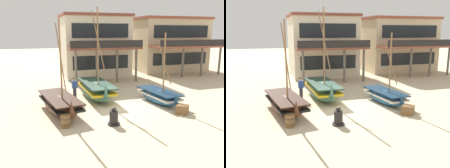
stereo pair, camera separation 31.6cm
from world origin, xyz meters
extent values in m
plane|color=beige|center=(0.00, 0.00, 0.00)|extent=(120.00, 120.00, 0.00)
ellipsoid|color=brown|center=(-3.72, 0.11, 0.53)|extent=(2.44, 4.99, 1.06)
cube|color=black|center=(-3.72, 0.11, 0.66)|extent=(2.42, 4.81, 0.13)
cube|color=#351E13|center=(-3.72, 0.11, 1.01)|extent=(2.47, 4.91, 0.07)
cone|color=brown|center=(-3.32, -2.15, 1.00)|extent=(0.38, 0.38, 0.74)
cylinder|color=olive|center=(-3.61, -0.48, 3.21)|extent=(0.10, 0.10, 4.95)
cylinder|color=olive|center=(-3.61, -0.48, 3.60)|extent=(0.34, 1.56, 3.79)
cube|color=olive|center=(-3.78, 0.46, 0.90)|extent=(1.55, 0.43, 0.06)
ellipsoid|color=#427056|center=(-0.75, 2.58, 0.62)|extent=(1.89, 5.03, 1.25)
cube|color=gold|center=(-0.75, 2.58, 0.78)|extent=(1.90, 4.83, 0.15)
cube|color=#243D2F|center=(-0.75, 2.58, 1.20)|extent=(1.94, 4.93, 0.09)
cone|color=#427056|center=(-0.70, 0.19, 1.18)|extent=(0.36, 0.36, 0.87)
cylinder|color=olive|center=(-0.74, 1.96, 3.76)|extent=(0.10, 0.10, 5.78)
cylinder|color=olive|center=(-0.74, 1.96, 4.48)|extent=(0.14, 3.14, 4.06)
cube|color=olive|center=(-0.76, 2.96, 1.06)|extent=(1.69, 0.20, 0.06)
ellipsoid|color=#23517A|center=(3.20, 0.12, 0.45)|extent=(1.85, 4.02, 0.91)
cube|color=silver|center=(3.20, 0.12, 0.57)|extent=(1.84, 3.87, 0.11)
cube|color=#132C43|center=(3.20, 0.12, 0.87)|extent=(1.88, 3.95, 0.06)
cone|color=#23517A|center=(3.41, -1.74, 0.86)|extent=(0.31, 0.31, 0.63)
cylinder|color=olive|center=(3.26, -0.37, 2.77)|extent=(0.10, 0.10, 4.28)
cylinder|color=olive|center=(3.26, -0.37, 3.00)|extent=(0.26, 1.67, 2.84)
cube|color=olive|center=(3.17, 0.40, 0.77)|extent=(1.35, 0.31, 0.06)
cylinder|color=#33333D|center=(-2.35, 2.73, 0.44)|extent=(0.26, 0.26, 0.88)
cube|color=#2D4C99|center=(-2.35, 2.73, 1.15)|extent=(0.39, 0.28, 0.54)
sphere|color=tan|center=(-2.35, 2.73, 1.54)|extent=(0.22, 0.22, 0.22)
cylinder|color=#2D2823|center=(-2.35, 2.73, 1.66)|extent=(0.24, 0.24, 0.05)
cylinder|color=black|center=(-1.15, -2.86, 0.05)|extent=(0.68, 0.68, 0.10)
cylinder|color=black|center=(-1.15, -2.86, 0.44)|extent=(0.48, 0.48, 0.68)
sphere|color=black|center=(-1.15, -2.86, 0.86)|extent=(0.26, 0.26, 0.26)
cylinder|color=brown|center=(-3.70, -2.42, 0.35)|extent=(0.52, 0.52, 0.70)
torus|color=black|center=(-3.70, -2.42, 0.50)|extent=(0.56, 0.56, 0.03)
torus|color=black|center=(-3.70, -2.42, 0.20)|extent=(0.56, 0.56, 0.03)
cube|color=brown|center=(3.45, -2.46, 0.28)|extent=(0.95, 0.95, 0.56)
cube|color=beige|center=(1.66, 12.92, 3.27)|extent=(7.12, 6.22, 6.53)
cube|color=brown|center=(1.66, 12.92, 6.68)|extent=(7.41, 6.47, 0.30)
cube|color=black|center=(1.66, 9.78, 1.80)|extent=(5.98, 0.06, 1.44)
cube|color=black|center=(1.66, 9.78, 5.06)|extent=(5.98, 0.06, 1.44)
cube|color=brown|center=(1.66, 8.54, 3.37)|extent=(7.12, 2.55, 0.20)
cylinder|color=#666056|center=(-1.40, 7.64, 1.63)|extent=(0.24, 0.24, 3.27)
cylinder|color=#666056|center=(0.64, 7.64, 1.63)|extent=(0.24, 0.24, 3.27)
cylinder|color=#666056|center=(2.67, 7.64, 1.63)|extent=(0.24, 0.24, 3.27)
cylinder|color=#666056|center=(4.71, 7.64, 1.63)|extent=(0.24, 0.24, 3.27)
cube|color=black|center=(1.66, 7.31, 3.82)|extent=(7.12, 0.08, 0.70)
cube|color=beige|center=(11.74, 13.30, 3.21)|extent=(8.66, 5.46, 6.41)
cube|color=brown|center=(11.74, 13.30, 6.56)|extent=(9.00, 5.68, 0.30)
cube|color=black|center=(11.74, 10.54, 1.76)|extent=(7.27, 0.06, 1.41)
cube|color=black|center=(11.74, 10.54, 4.97)|extent=(7.27, 0.06, 1.41)
cube|color=brown|center=(11.74, 9.14, 3.31)|extent=(8.66, 2.85, 0.20)
cylinder|color=#666056|center=(8.03, 8.15, 1.60)|extent=(0.24, 0.24, 3.21)
cylinder|color=#666056|center=(10.50, 8.15, 1.60)|extent=(0.24, 0.24, 3.21)
cylinder|color=#666056|center=(12.97, 8.15, 1.60)|extent=(0.24, 0.24, 3.21)
cylinder|color=#666056|center=(15.45, 8.15, 1.60)|extent=(0.24, 0.24, 3.21)
cube|color=black|center=(11.74, 7.78, 3.76)|extent=(8.66, 0.08, 0.70)
camera|label=1|loc=(-5.10, -14.73, 5.00)|focal=38.97mm
camera|label=2|loc=(-4.80, -14.83, 5.00)|focal=38.97mm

